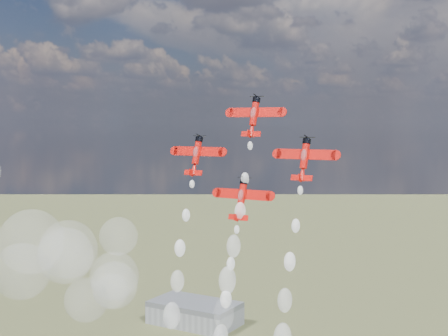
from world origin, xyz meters
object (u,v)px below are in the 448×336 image
hangar (195,313)px  plane_lead (254,116)px  plane_left (197,155)px  plane_right (304,158)px  plane_slot (242,198)px

hangar → plane_lead: (128.39, -174.34, 111.19)m
plane_lead → plane_left: bearing=-167.9°
plane_right → plane_slot: 16.05m
plane_left → plane_slot: 16.05m
hangar → plane_right: size_ratio=3.86×
plane_lead → plane_left: (-13.15, -2.81, -8.76)m
hangar → plane_left: (115.24, -177.15, 102.43)m
plane_right → hangar: bearing=128.6°
plane_slot → plane_right: bearing=12.1°
plane_lead → plane_slot: plane_lead is taller
plane_slot → plane_left: bearing=167.9°
plane_lead → plane_slot: 18.41m
hangar → plane_left: size_ratio=3.86×
plane_left → plane_slot: plane_left is taller
plane_right → plane_lead: bearing=167.9°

